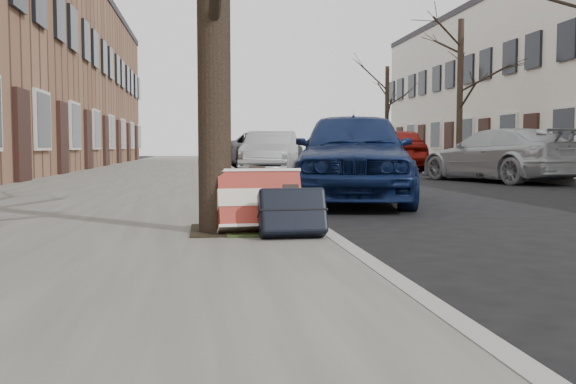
{
  "coord_description": "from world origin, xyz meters",
  "views": [
    {
      "loc": [
        -2.31,
        -4.41,
        0.85
      ],
      "look_at": [
        -1.62,
        0.8,
        0.49
      ],
      "focal_mm": 40.0,
      "sensor_mm": 36.0,
      "label": 1
    }
  ],
  "objects": [
    {
      "name": "car_far_back",
      "position": [
        4.78,
        18.44,
        0.77
      ],
      "size": [
        2.62,
        4.8,
        1.55
      ],
      "primitive_type": "imported",
      "rotation": [
        0.0,
        0.0,
        2.96
      ],
      "color": "maroon",
      "rests_on": "ground"
    },
    {
      "name": "car_near_front",
      "position": [
        0.0,
        5.32,
        0.72
      ],
      "size": [
        2.61,
        4.52,
        1.45
      ],
      "primitive_type": "imported",
      "rotation": [
        0.0,
        0.0,
        -0.22
      ],
      "color": "#0F1D46",
      "rests_on": "ground"
    },
    {
      "name": "ground",
      "position": [
        0.0,
        0.0,
        0.0
      ],
      "size": [
        120.0,
        120.0,
        0.0
      ],
      "primitive_type": "plane",
      "color": "black",
      "rests_on": "ground"
    },
    {
      "name": "far_sidewalk",
      "position": [
        7.8,
        15.0,
        0.06
      ],
      "size": [
        4.0,
        70.0,
        0.12
      ],
      "primitive_type": "cube",
      "color": "slate",
      "rests_on": "ground"
    },
    {
      "name": "tree_far_c",
      "position": [
        7.2,
        28.11,
        2.58
      ],
      "size": [
        0.21,
        0.21,
        4.91
      ],
      "primitive_type": "cylinder",
      "color": "black",
      "rests_on": "far_sidewalk"
    },
    {
      "name": "car_far_front",
      "position": [
        4.93,
        10.61,
        0.65
      ],
      "size": [
        3.07,
        4.83,
        1.3
      ],
      "primitive_type": "imported",
      "rotation": [
        0.0,
        0.0,
        3.44
      ],
      "color": "#ABAFB3",
      "rests_on": "ground"
    },
    {
      "name": "dirt_patch",
      "position": [
        -2.0,
        1.2,
        0.13
      ],
      "size": [
        0.85,
        0.85,
        0.02
      ],
      "primitive_type": "cube",
      "color": "black",
      "rests_on": "near_sidewalk"
    },
    {
      "name": "car_near_mid",
      "position": [
        -0.14,
        16.14,
        0.69
      ],
      "size": [
        2.35,
        4.39,
        1.38
      ],
      "primitive_type": "imported",
      "rotation": [
        0.0,
        0.0,
        -0.22
      ],
      "color": "#ADB1B5",
      "rests_on": "ground"
    },
    {
      "name": "tree_far_b",
      "position": [
        7.2,
        18.57,
        2.85
      ],
      "size": [
        0.23,
        0.23,
        5.46
      ],
      "primitive_type": "cylinder",
      "color": "black",
      "rests_on": "far_sidewalk"
    },
    {
      "name": "car_near_back",
      "position": [
        0.1,
        21.61,
        0.75
      ],
      "size": [
        2.91,
        5.57,
        1.5
      ],
      "primitive_type": "imported",
      "rotation": [
        0.0,
        0.0,
        0.08
      ],
      "color": "#333237",
      "rests_on": "ground"
    },
    {
      "name": "near_sidewalk",
      "position": [
        -3.7,
        15.0,
        0.06
      ],
      "size": [
        5.0,
        70.0,
        0.12
      ],
      "primitive_type": "cube",
      "color": "gray",
      "rests_on": "ground"
    },
    {
      "name": "suitcase_red",
      "position": [
        -1.84,
        1.01,
        0.39
      ],
      "size": [
        0.73,
        0.44,
        0.55
      ],
      "primitive_type": "cube",
      "rotation": [
        -0.42,
        0.0,
        0.07
      ],
      "color": "maroon",
      "rests_on": "near_sidewalk"
    },
    {
      "name": "suitcase_navy",
      "position": [
        -1.6,
        0.68,
        0.33
      ],
      "size": [
        0.56,
        0.34,
        0.43
      ],
      "primitive_type": "cube",
      "rotation": [
        -0.42,
        0.0,
        0.05
      ],
      "color": "black",
      "rests_on": "near_sidewalk"
    }
  ]
}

